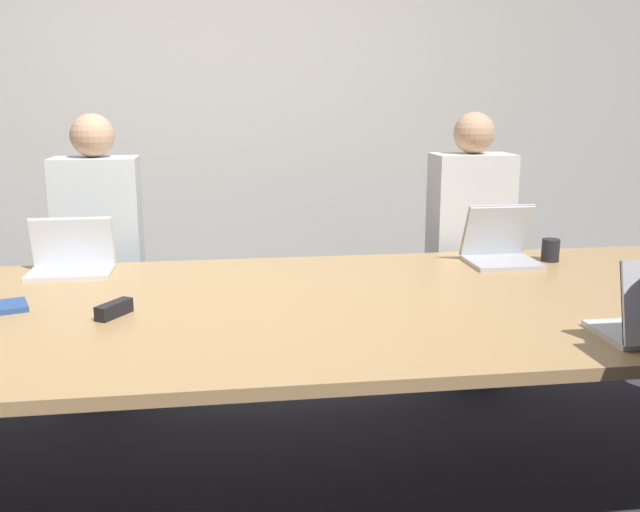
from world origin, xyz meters
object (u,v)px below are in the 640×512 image
(person_far_right, at_px, (469,253))
(cup_far_right, at_px, (550,250))
(laptop_far_midleft, at_px, (72,257))
(laptop_far_right, at_px, (500,246))
(stapler, at_px, (114,309))
(person_far_midleft, at_px, (101,262))

(person_far_right, xyz_separation_m, cup_far_right, (0.21, -0.48, 0.11))
(laptop_far_midleft, height_order, person_far_right, person_far_right)
(laptop_far_right, bearing_deg, stapler, -160.38)
(laptop_far_midleft, relative_size, person_far_midleft, 0.25)
(cup_far_right, height_order, stapler, cup_far_right)
(person_far_midleft, xyz_separation_m, person_far_right, (1.86, -0.06, 0.00))
(laptop_far_right, xyz_separation_m, cup_far_right, (0.24, -0.00, -0.02))
(person_far_right, bearing_deg, laptop_far_midleft, -168.26)
(laptop_far_midleft, distance_m, person_far_midleft, 0.47)
(cup_far_right, xyz_separation_m, stapler, (-1.85, -0.57, -0.03))
(laptop_far_midleft, bearing_deg, person_far_midleft, 84.19)
(person_far_midleft, distance_m, stapler, 1.13)
(laptop_far_right, relative_size, person_far_right, 0.22)
(laptop_far_midleft, xyz_separation_m, stapler, (0.26, -0.66, -0.04))
(person_far_midleft, relative_size, stapler, 9.26)
(cup_far_right, bearing_deg, person_far_midleft, 165.45)
(person_far_right, bearing_deg, cup_far_right, -66.41)
(laptop_far_midleft, distance_m, stapler, 0.71)
(cup_far_right, bearing_deg, laptop_far_right, 179.22)
(person_far_midleft, xyz_separation_m, laptop_far_right, (1.82, -0.53, 0.14))
(laptop_far_midleft, relative_size, person_far_right, 0.25)
(laptop_far_right, bearing_deg, cup_far_right, -0.78)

